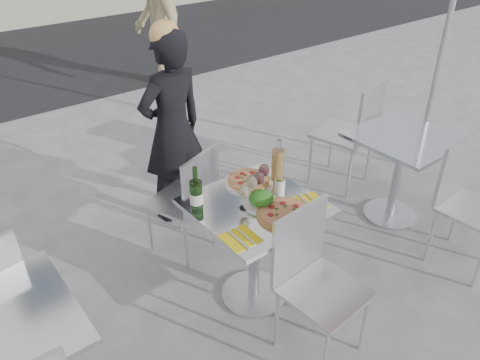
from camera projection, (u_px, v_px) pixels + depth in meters
ground at (254, 295)px, 3.19m from camera, size 80.00×80.00×0.00m
main_table at (255, 232)px, 2.91m from camera, size 0.72×0.72×0.75m
side_table_left at (1, 359)px, 2.12m from camera, size 0.72×0.72×0.75m
side_table_right at (401, 160)px, 3.70m from camera, size 0.72×0.72×0.75m
chair_far at (190, 195)px, 3.31m from camera, size 0.51×0.52×0.87m
chair_near at (312, 272)px, 2.60m from camera, size 0.44×0.45×0.92m
side_chair_rfar at (355, 127)px, 4.07m from camera, size 0.56×0.57×1.01m
side_chair_rnear at (466, 194)px, 3.25m from camera, size 0.45×0.46×0.94m
woman_diner at (173, 130)px, 3.61m from camera, size 0.60×0.43×1.56m
pedestrian_b at (155, 17)px, 6.21m from camera, size 0.80×1.26×1.85m
pizza_near at (285, 214)px, 2.70m from camera, size 0.33×0.33×0.02m
pizza_far at (249, 181)px, 3.00m from camera, size 0.31×0.31×0.03m
salad_plate at (261, 199)px, 2.78m from camera, size 0.22×0.22×0.09m
wine_bottle at (196, 194)px, 2.69m from camera, size 0.07×0.08×0.29m
carafe at (278, 164)px, 2.97m from camera, size 0.08×0.08×0.29m
sugar_shaker at (280, 185)px, 2.89m from camera, size 0.06×0.06×0.11m
wineglass_white_a at (244, 193)px, 2.71m from camera, size 0.07×0.07×0.16m
wineglass_white_b at (252, 183)px, 2.80m from camera, size 0.07×0.07×0.16m
wineglass_red_a at (259, 179)px, 2.84m from camera, size 0.07×0.07×0.16m
wineglass_red_b at (264, 171)px, 2.92m from camera, size 0.07×0.07×0.16m
napkin_left at (240, 238)px, 2.52m from camera, size 0.19×0.20×0.01m
napkin_right at (309, 202)px, 2.82m from camera, size 0.22×0.22×0.01m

